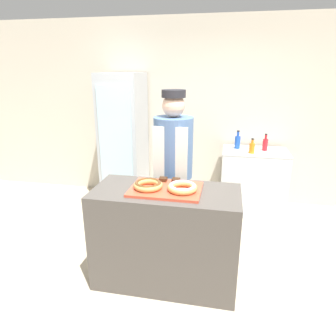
{
  "coord_description": "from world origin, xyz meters",
  "views": [
    {
      "loc": [
        0.51,
        -2.43,
        1.98
      ],
      "look_at": [
        0.0,
        0.1,
        1.12
      ],
      "focal_mm": 32.0,
      "sensor_mm": 36.0,
      "label": 1
    }
  ],
  "objects_px": {
    "brownie_back_left": "(163,179)",
    "bottle_orange": "(252,148)",
    "baker_person": "(173,170)",
    "beverage_fridge": "(124,140)",
    "donut_light_glaze": "(182,187)",
    "bottle_blue": "(238,142)",
    "donut_chocolate_glaze": "(148,185)",
    "brownie_back_right": "(176,180)",
    "bottle_red": "(265,144)",
    "serving_tray": "(166,189)",
    "chest_freezer": "(253,181)"
  },
  "relations": [
    {
      "from": "donut_light_glaze",
      "to": "bottle_orange",
      "type": "bearing_deg",
      "value": 66.9
    },
    {
      "from": "serving_tray",
      "to": "baker_person",
      "type": "relative_size",
      "value": 0.35
    },
    {
      "from": "donut_chocolate_glaze",
      "to": "bottle_orange",
      "type": "distance_m",
      "value": 1.91
    },
    {
      "from": "beverage_fridge",
      "to": "bottle_orange",
      "type": "height_order",
      "value": "beverage_fridge"
    },
    {
      "from": "serving_tray",
      "to": "donut_light_glaze",
      "type": "distance_m",
      "value": 0.16
    },
    {
      "from": "brownie_back_right",
      "to": "donut_chocolate_glaze",
      "type": "bearing_deg",
      "value": -136.62
    },
    {
      "from": "brownie_back_right",
      "to": "beverage_fridge",
      "type": "relative_size",
      "value": 0.04
    },
    {
      "from": "brownie_back_right",
      "to": "beverage_fridge",
      "type": "height_order",
      "value": "beverage_fridge"
    },
    {
      "from": "donut_chocolate_glaze",
      "to": "brownie_back_left",
      "type": "distance_m",
      "value": 0.23
    },
    {
      "from": "donut_light_glaze",
      "to": "chest_freezer",
      "type": "xyz_separation_m",
      "value": [
        0.76,
        1.77,
        -0.54
      ]
    },
    {
      "from": "brownie_back_left",
      "to": "bottle_orange",
      "type": "height_order",
      "value": "bottle_orange"
    },
    {
      "from": "brownie_back_right",
      "to": "baker_person",
      "type": "relative_size",
      "value": 0.04
    },
    {
      "from": "donut_light_glaze",
      "to": "beverage_fridge",
      "type": "height_order",
      "value": "beverage_fridge"
    },
    {
      "from": "donut_chocolate_glaze",
      "to": "chest_freezer",
      "type": "relative_size",
      "value": 0.29
    },
    {
      "from": "serving_tray",
      "to": "baker_person",
      "type": "distance_m",
      "value": 0.59
    },
    {
      "from": "donut_light_glaze",
      "to": "bottle_blue",
      "type": "xyz_separation_m",
      "value": [
        0.51,
        1.85,
        0.0
      ]
    },
    {
      "from": "bottle_orange",
      "to": "chest_freezer",
      "type": "bearing_deg",
      "value": 66.44
    },
    {
      "from": "donut_light_glaze",
      "to": "baker_person",
      "type": "bearing_deg",
      "value": 107.43
    },
    {
      "from": "baker_person",
      "to": "beverage_fridge",
      "type": "distance_m",
      "value": 1.49
    },
    {
      "from": "baker_person",
      "to": "bottle_red",
      "type": "bearing_deg",
      "value": 47.66
    },
    {
      "from": "chest_freezer",
      "to": "donut_chocolate_glaze",
      "type": "bearing_deg",
      "value": -121.04
    },
    {
      "from": "brownie_back_right",
      "to": "chest_freezer",
      "type": "bearing_deg",
      "value": 61.53
    },
    {
      "from": "bottle_orange",
      "to": "donut_chocolate_glaze",
      "type": "bearing_deg",
      "value": -121.67
    },
    {
      "from": "serving_tray",
      "to": "baker_person",
      "type": "height_order",
      "value": "baker_person"
    },
    {
      "from": "bottle_red",
      "to": "bottle_blue",
      "type": "bearing_deg",
      "value": 173.57
    },
    {
      "from": "serving_tray",
      "to": "beverage_fridge",
      "type": "bearing_deg",
      "value": 120.02
    },
    {
      "from": "brownie_back_right",
      "to": "bottle_blue",
      "type": "xyz_separation_m",
      "value": [
        0.6,
        1.64,
        0.02
      ]
    },
    {
      "from": "chest_freezer",
      "to": "bottle_red",
      "type": "xyz_separation_m",
      "value": [
        0.12,
        0.03,
        0.54
      ]
    },
    {
      "from": "serving_tray",
      "to": "bottle_red",
      "type": "bearing_deg",
      "value": 59.75
    },
    {
      "from": "bottle_orange",
      "to": "baker_person",
      "type": "bearing_deg",
      "value": -131.68
    },
    {
      "from": "serving_tray",
      "to": "chest_freezer",
      "type": "height_order",
      "value": "serving_tray"
    },
    {
      "from": "donut_chocolate_glaze",
      "to": "beverage_fridge",
      "type": "height_order",
      "value": "beverage_fridge"
    },
    {
      "from": "brownie_back_left",
      "to": "bottle_blue",
      "type": "xyz_separation_m",
      "value": [
        0.72,
        1.64,
        0.02
      ]
    },
    {
      "from": "serving_tray",
      "to": "bottle_orange",
      "type": "bearing_deg",
      "value": 61.96
    },
    {
      "from": "brownie_back_left",
      "to": "bottle_blue",
      "type": "bearing_deg",
      "value": 66.24
    },
    {
      "from": "donut_chocolate_glaze",
      "to": "brownie_back_right",
      "type": "xyz_separation_m",
      "value": [
        0.22,
        0.2,
        -0.02
      ]
    },
    {
      "from": "donut_chocolate_glaze",
      "to": "serving_tray",
      "type": "bearing_deg",
      "value": 12.09
    },
    {
      "from": "bottle_red",
      "to": "serving_tray",
      "type": "bearing_deg",
      "value": -120.25
    },
    {
      "from": "baker_person",
      "to": "bottle_orange",
      "type": "xyz_separation_m",
      "value": [
        0.89,
        1.0,
        0.04
      ]
    },
    {
      "from": "beverage_fridge",
      "to": "baker_person",
      "type": "bearing_deg",
      "value": -49.91
    },
    {
      "from": "brownie_back_left",
      "to": "brownie_back_right",
      "type": "distance_m",
      "value": 0.12
    },
    {
      "from": "donut_chocolate_glaze",
      "to": "donut_light_glaze",
      "type": "bearing_deg",
      "value": 0.0
    },
    {
      "from": "baker_person",
      "to": "bottle_blue",
      "type": "xyz_separation_m",
      "value": [
        0.7,
        1.22,
        0.07
      ]
    },
    {
      "from": "donut_chocolate_glaze",
      "to": "brownie_back_left",
      "type": "xyz_separation_m",
      "value": [
        0.09,
        0.2,
        -0.02
      ]
    },
    {
      "from": "donut_chocolate_glaze",
      "to": "brownie_back_right",
      "type": "relative_size",
      "value": 3.57
    },
    {
      "from": "serving_tray",
      "to": "bottle_blue",
      "type": "distance_m",
      "value": 1.93
    },
    {
      "from": "brownie_back_left",
      "to": "beverage_fridge",
      "type": "bearing_deg",
      "value": 121.04
    },
    {
      "from": "serving_tray",
      "to": "brownie_back_left",
      "type": "bearing_deg",
      "value": 109.83
    },
    {
      "from": "donut_light_glaze",
      "to": "serving_tray",
      "type": "bearing_deg",
      "value": 167.91
    },
    {
      "from": "bottle_red",
      "to": "bottle_blue",
      "type": "xyz_separation_m",
      "value": [
        -0.37,
        0.04,
        0.01
      ]
    }
  ]
}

